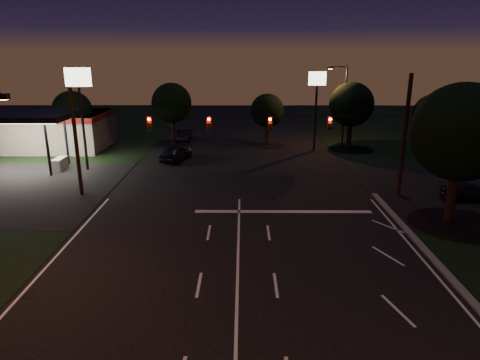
{
  "coord_description": "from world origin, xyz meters",
  "views": [
    {
      "loc": [
        0.25,
        -15.7,
        10.52
      ],
      "look_at": [
        0.08,
        9.02,
        3.0
      ],
      "focal_mm": 32.0,
      "sensor_mm": 36.0,
      "label": 1
    }
  ],
  "objects_px": {
    "tree_right_near": "(460,133)",
    "car_cross": "(473,192)",
    "car_oncoming_b": "(184,134)",
    "car_oncoming_a": "(176,153)",
    "utility_pole_right": "(398,195)"
  },
  "relations": [
    {
      "from": "car_oncoming_a",
      "to": "car_cross",
      "type": "distance_m",
      "value": 26.13
    },
    {
      "from": "tree_right_near",
      "to": "car_cross",
      "type": "relative_size",
      "value": 1.97
    },
    {
      "from": "car_oncoming_b",
      "to": "tree_right_near",
      "type": "bearing_deg",
      "value": 128.1
    },
    {
      "from": "tree_right_near",
      "to": "car_oncoming_a",
      "type": "relative_size",
      "value": 1.88
    },
    {
      "from": "car_oncoming_b",
      "to": "utility_pole_right",
      "type": "bearing_deg",
      "value": 131.76
    },
    {
      "from": "utility_pole_right",
      "to": "car_cross",
      "type": "xyz_separation_m",
      "value": [
        5.0,
        -1.12,
        0.64
      ]
    },
    {
      "from": "car_oncoming_b",
      "to": "car_cross",
      "type": "relative_size",
      "value": 0.94
    },
    {
      "from": "utility_pole_right",
      "to": "car_cross",
      "type": "relative_size",
      "value": 2.03
    },
    {
      "from": "tree_right_near",
      "to": "car_oncoming_a",
      "type": "xyz_separation_m",
      "value": [
        -19.91,
        15.37,
        -4.89
      ]
    },
    {
      "from": "utility_pole_right",
      "to": "tree_right_near",
      "type": "bearing_deg",
      "value": -72.47
    },
    {
      "from": "car_oncoming_a",
      "to": "car_cross",
      "type": "height_order",
      "value": "car_oncoming_a"
    },
    {
      "from": "tree_right_near",
      "to": "car_cross",
      "type": "height_order",
      "value": "tree_right_near"
    },
    {
      "from": "car_oncoming_a",
      "to": "utility_pole_right",
      "type": "bearing_deg",
      "value": 165.84
    },
    {
      "from": "car_oncoming_b",
      "to": "car_cross",
      "type": "bearing_deg",
      "value": 136.99
    },
    {
      "from": "tree_right_near",
      "to": "car_oncoming_a",
      "type": "bearing_deg",
      "value": 142.33
    }
  ]
}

